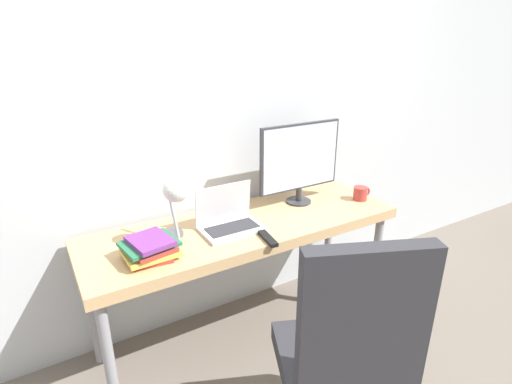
# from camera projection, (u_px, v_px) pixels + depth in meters

# --- Properties ---
(ground_plane) EXTENTS (12.00, 12.00, 0.00)m
(ground_plane) POSITION_uv_depth(u_px,v_px,m) (271.00, 364.00, 2.24)
(ground_plane) COLOR #70665B
(wall_back) EXTENTS (8.00, 0.05, 2.60)m
(wall_back) POSITION_uv_depth(u_px,v_px,m) (214.00, 114.00, 2.28)
(wall_back) COLOR silver
(wall_back) RESTS_ON ground_plane
(desk) EXTENTS (1.76, 0.57, 0.76)m
(desk) POSITION_uv_depth(u_px,v_px,m) (245.00, 234.00, 2.22)
(desk) COLOR tan
(desk) RESTS_ON ground_plane
(laptop) EXTENTS (0.32, 0.22, 0.23)m
(laptop) POSITION_uv_depth(u_px,v_px,m) (229.00, 220.00, 2.11)
(laptop) COLOR silver
(laptop) RESTS_ON desk
(monitor) EXTENTS (0.55, 0.15, 0.49)m
(monitor) POSITION_uv_depth(u_px,v_px,m) (300.00, 160.00, 2.37)
(monitor) COLOR #333338
(monitor) RESTS_ON desk
(desk_lamp) EXTENTS (0.13, 0.25, 0.36)m
(desk_lamp) POSITION_uv_depth(u_px,v_px,m) (175.00, 197.00, 1.87)
(desk_lamp) COLOR #4C4C51
(desk_lamp) RESTS_ON desk
(office_chair) EXTENTS (0.62, 0.62, 1.11)m
(office_chair) POSITION_uv_depth(u_px,v_px,m) (348.00, 352.00, 1.52)
(office_chair) COLOR black
(office_chair) RESTS_ON ground_plane
(book_stack) EXTENTS (0.26, 0.24, 0.10)m
(book_stack) POSITION_uv_depth(u_px,v_px,m) (150.00, 248.00, 1.83)
(book_stack) COLOR #B2382D
(book_stack) RESTS_ON desk
(tv_remote) EXTENTS (0.06, 0.17, 0.02)m
(tv_remote) POSITION_uv_depth(u_px,v_px,m) (267.00, 239.00, 2.00)
(tv_remote) COLOR black
(tv_remote) RESTS_ON desk
(mug) EXTENTS (0.12, 0.08, 0.08)m
(mug) POSITION_uv_depth(u_px,v_px,m) (361.00, 193.00, 2.49)
(mug) COLOR #B23833
(mug) RESTS_ON desk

